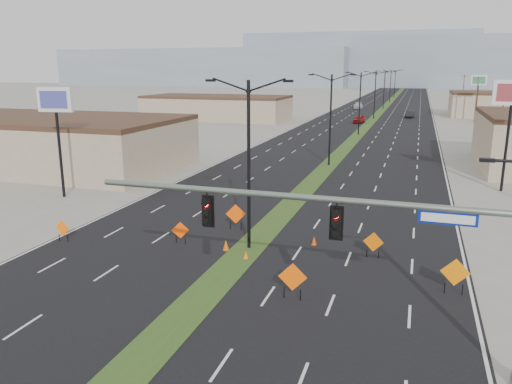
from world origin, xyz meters
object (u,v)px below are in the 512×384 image
(cone_0, at_px, (226,245))
(cone_3, at_px, (205,210))
(streetlight_1, at_px, (330,117))
(construction_sign_4, at_px, (293,278))
(streetlight_3, at_px, (375,93))
(pole_sign_east_near, at_px, (512,101))
(construction_sign_5, at_px, (455,273))
(cone_1, at_px, (246,255))
(streetlight_6, at_px, (395,83))
(streetlight_2, at_px, (360,101))
(construction_sign_2, at_px, (236,215))
(construction_sign_1, at_px, (180,231))
(streetlight_4, at_px, (384,88))
(car_left, at_px, (359,119))
(construction_sign_3, at_px, (373,243))
(car_mid, at_px, (410,114))
(pole_sign_east_far, at_px, (479,84))
(car_far, at_px, (358,106))
(streetlight_5, at_px, (390,85))
(cone_2, at_px, (314,241))
(pole_sign_west, at_px, (56,108))
(streetlight_0, at_px, (249,160))
(signal_mast, at_px, (389,241))
(construction_sign_0, at_px, (63,229))

(cone_0, relative_size, cone_3, 1.01)
(streetlight_1, height_order, construction_sign_4, streetlight_1)
(streetlight_3, xyz_separation_m, pole_sign_east_near, (16.73, -63.25, 2.49))
(construction_sign_5, distance_m, cone_1, 11.14)
(streetlight_3, distance_m, streetlight_6, 84.00)
(streetlight_3, bearing_deg, pole_sign_east_near, -75.19)
(streetlight_3, bearing_deg, streetlight_6, 90.00)
(streetlight_2, bearing_deg, construction_sign_4, -86.15)
(streetlight_3, bearing_deg, construction_sign_2, -91.42)
(construction_sign_4, relative_size, construction_sign_5, 0.99)
(construction_sign_1, bearing_deg, construction_sign_5, -32.27)
(streetlight_4, height_order, construction_sign_1, streetlight_4)
(car_left, relative_size, construction_sign_3, 2.85)
(car_mid, height_order, cone_1, car_mid)
(streetlight_2, height_order, streetlight_6, same)
(cone_1, height_order, pole_sign_east_near, pole_sign_east_near)
(pole_sign_east_far, bearing_deg, streetlight_3, -168.75)
(car_mid, xyz_separation_m, construction_sign_1, (-11.69, -89.53, 0.10))
(streetlight_2, height_order, car_far, streetlight_2)
(construction_sign_5, bearing_deg, construction_sign_1, 171.57)
(construction_sign_1, relative_size, construction_sign_4, 0.78)
(streetlight_5, distance_m, cone_2, 138.39)
(streetlight_6, xyz_separation_m, pole_sign_west, (-19.01, -161.03, 2.03))
(streetlight_0, distance_m, car_far, 110.74)
(cone_0, distance_m, pole_sign_east_near, 29.03)
(signal_mast, xyz_separation_m, streetlight_3, (-8.56, 94.00, 0.63))
(car_far, bearing_deg, car_left, -88.36)
(streetlight_5, distance_m, construction_sign_3, 139.57)
(car_left, relative_size, cone_2, 7.83)
(construction_sign_0, height_order, construction_sign_2, construction_sign_2)
(car_mid, relative_size, cone_0, 6.77)
(construction_sign_0, bearing_deg, construction_sign_2, 36.75)
(construction_sign_2, relative_size, cone_3, 2.77)
(cone_0, relative_size, cone_1, 1.22)
(cone_2, xyz_separation_m, cone_3, (-9.10, 4.12, 0.04))
(construction_sign_2, height_order, construction_sign_4, construction_sign_4)
(streetlight_6, relative_size, pole_sign_east_near, 1.04)
(streetlight_1, relative_size, streetlight_3, 1.00)
(signal_mast, distance_m, streetlight_1, 38.96)
(construction_sign_4, bearing_deg, construction_sign_2, 118.15)
(car_far, xyz_separation_m, construction_sign_1, (2.08, -111.04, 0.01))
(construction_sign_1, xyz_separation_m, cone_2, (7.96, 2.33, -0.55))
(streetlight_6, height_order, construction_sign_4, streetlight_6)
(car_far, distance_m, construction_sign_0, 113.10)
(signal_mast, distance_m, construction_sign_4, 7.05)
(streetlight_5, relative_size, construction_sign_0, 6.92)
(streetlight_5, relative_size, car_mid, 2.28)
(cone_1, relative_size, cone_2, 0.95)
(pole_sign_east_far, bearing_deg, streetlight_2, -117.87)
(cone_1, bearing_deg, streetlight_6, 90.14)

